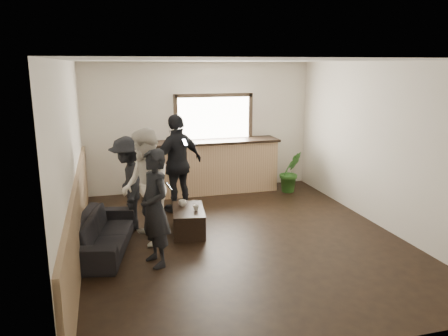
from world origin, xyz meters
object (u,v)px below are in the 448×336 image
object	(u,v)px
cup_a	(182,203)
bar_counter	(217,163)
coffee_table	(188,220)
potted_plant	(291,172)
cup_b	(196,208)
person_d	(178,164)
person_a	(155,208)
person_c	(128,184)
sofa	(103,233)
person_b	(146,187)

from	to	relation	value
cup_a	bar_counter	bearing A→B (deg)	61.09
coffee_table	potted_plant	bearing A→B (deg)	33.78
coffee_table	cup_a	xyz separation A→B (m)	(-0.07, 0.17, 0.25)
cup_b	person_d	distance (m)	1.33
cup_b	potted_plant	bearing A→B (deg)	36.60
person_a	person_c	world-z (taller)	person_a
potted_plant	sofa	bearing A→B (deg)	-152.11
cup_a	cup_b	xyz separation A→B (m)	(0.18, -0.28, -0.01)
cup_b	person_a	distance (m)	1.28
potted_plant	person_b	distance (m)	3.91
cup_a	potted_plant	size ratio (longest dim) A/B	0.15
person_b	cup_b	bearing A→B (deg)	93.76
person_b	sofa	bearing A→B (deg)	-88.54
sofa	potted_plant	distance (m)	4.52
person_a	person_d	world-z (taller)	person_d
person_d	coffee_table	bearing A→B (deg)	60.07
bar_counter	potted_plant	bearing A→B (deg)	-16.73
sofa	person_c	bearing A→B (deg)	-17.23
cup_b	potted_plant	size ratio (longest dim) A/B	0.11
cup_b	person_c	size ratio (longest dim) A/B	0.06
cup_a	person_a	size ratio (longest dim) A/B	0.08
cup_b	person_c	xyz separation A→B (m)	(-1.04, 0.54, 0.35)
cup_a	person_d	size ratio (longest dim) A/B	0.07
sofa	person_a	size ratio (longest dim) A/B	1.12
potted_plant	person_c	distance (m)	3.80
person_b	bar_counter	bearing A→B (deg)	137.58
sofa	cup_a	xyz separation A→B (m)	(1.31, 0.53, 0.19)
cup_a	person_b	xyz separation A→B (m)	(-0.64, -0.43, 0.45)
person_b	person_c	distance (m)	0.74
sofa	person_c	xyz separation A→B (m)	(0.45, 0.79, 0.53)
coffee_table	person_b	world-z (taller)	person_b
person_a	person_d	bearing A→B (deg)	143.83
person_a	person_b	distance (m)	0.81
sofa	coffee_table	xyz separation A→B (m)	(1.38, 0.36, -0.07)
coffee_table	person_d	distance (m)	1.35
sofa	coffee_table	world-z (taller)	sofa
bar_counter	sofa	bearing A→B (deg)	-133.42
bar_counter	person_b	world-z (taller)	bar_counter
person_b	person_c	world-z (taller)	person_b
cup_a	person_d	distance (m)	1.08
person_c	person_d	distance (m)	1.20
cup_b	person_b	xyz separation A→B (m)	(-0.82, -0.15, 0.46)
coffee_table	person_d	world-z (taller)	person_d
bar_counter	cup_a	xyz separation A→B (m)	(-1.13, -2.05, -0.18)
coffee_table	cup_a	world-z (taller)	cup_a
person_a	bar_counter	bearing A→B (deg)	133.63
cup_a	person_c	xyz separation A→B (m)	(-0.86, 0.26, 0.34)
person_d	potted_plant	bearing A→B (deg)	165.11
person_c	cup_b	bearing A→B (deg)	60.39
sofa	person_a	xyz separation A→B (m)	(0.72, -0.70, 0.55)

